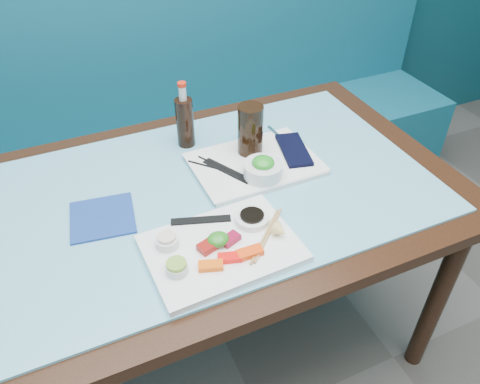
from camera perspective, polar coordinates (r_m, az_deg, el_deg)
name	(u,v)px	position (r m, az deg, el deg)	size (l,w,h in m)	color
booth_bench	(152,149)	(2.23, -10.63, 5.22)	(3.00, 0.56, 1.17)	#105569
dining_table	(218,211)	(1.41, -2.71, -2.28)	(1.40, 0.90, 0.75)	black
glass_top	(217,188)	(1.35, -2.82, 0.49)	(1.22, 0.76, 0.01)	#67B4CE
sashimi_plate	(222,248)	(1.15, -2.23, -6.89)	(0.36, 0.26, 0.02)	white
salmon_left	(211,266)	(1.10, -3.59, -8.95)	(0.06, 0.03, 0.01)	#FC5B0A
salmon_mid	(230,258)	(1.11, -1.26, -8.01)	(0.06, 0.03, 0.01)	#FF0F0A
salmon_right	(250,253)	(1.12, 1.21, -7.39)	(0.06, 0.03, 0.02)	#FF410A
tuna_left	(209,245)	(1.14, -3.76, -6.52)	(0.06, 0.03, 0.02)	maroon
tuna_right	(230,239)	(1.15, -1.19, -5.77)	(0.05, 0.03, 0.02)	maroon
seaweed_garnish	(218,239)	(1.14, -2.69, -5.78)	(0.05, 0.05, 0.03)	#287D1D
ramekin_wasabi	(177,269)	(1.09, -7.70, -9.24)	(0.05, 0.05, 0.02)	silver
wasabi_fill	(176,264)	(1.08, -7.77, -8.69)	(0.05, 0.05, 0.01)	#82AE38
ramekin_ginger	(167,242)	(1.15, -8.86, -6.05)	(0.06, 0.06, 0.02)	silver
ginger_fill	(167,237)	(1.14, -8.94, -5.47)	(0.04, 0.04, 0.01)	beige
soy_dish	(252,218)	(1.20, 1.47, -3.25)	(0.09, 0.09, 0.02)	white
soy_fill	(252,215)	(1.20, 1.48, -2.83)	(0.06, 0.06, 0.01)	black
lemon_wedge	(281,231)	(1.16, 4.96, -4.74)	(0.04, 0.04, 0.03)	#FFDA78
chopstick_sleeve	(201,220)	(1.21, -4.79, -3.43)	(0.16, 0.02, 0.00)	black
wooden_chopstick_a	(265,236)	(1.17, 3.05, -5.34)	(0.01, 0.01, 0.20)	#A8854F
wooden_chopstick_b	(268,234)	(1.17, 3.49, -5.19)	(0.01, 0.01, 0.20)	tan
serving_tray	(255,164)	(1.43, 1.80, 3.45)	(0.36, 0.27, 0.01)	silver
paper_placemat	(255,162)	(1.42, 1.80, 3.71)	(0.37, 0.26, 0.00)	white
seaweed_bowl	(263,170)	(1.35, 2.81, 2.66)	(0.11, 0.11, 0.05)	silver
seaweed_salad	(263,163)	(1.34, 2.85, 3.60)	(0.07, 0.07, 0.03)	#239221
cola_glass	(250,130)	(1.42, 1.27, 7.56)	(0.08, 0.08, 0.16)	black
navy_pouch	(294,150)	(1.47, 6.57, 5.12)	(0.08, 0.18, 0.01)	black
fork	(276,134)	(1.55, 4.46, 7.05)	(0.01, 0.01, 0.10)	silver
black_chopstick_a	(226,171)	(1.38, -1.73, 2.58)	(0.01, 0.01, 0.25)	black
black_chopstick_b	(228,170)	(1.38, -1.42, 2.66)	(0.01, 0.01, 0.23)	black
tray_sleeve	(227,171)	(1.38, -1.58, 2.59)	(0.03, 0.17, 0.00)	black
cola_bottle_body	(185,123)	(1.50, -6.72, 8.39)	(0.06, 0.06, 0.16)	black
cola_bottle_neck	(182,93)	(1.45, -7.03, 11.88)	(0.02, 0.02, 0.05)	silver
cola_bottle_cap	(182,84)	(1.43, -7.12, 12.89)	(0.03, 0.03, 0.01)	red
blue_napkin	(102,217)	(1.30, -16.43, -2.99)	(0.17, 0.17, 0.01)	navy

